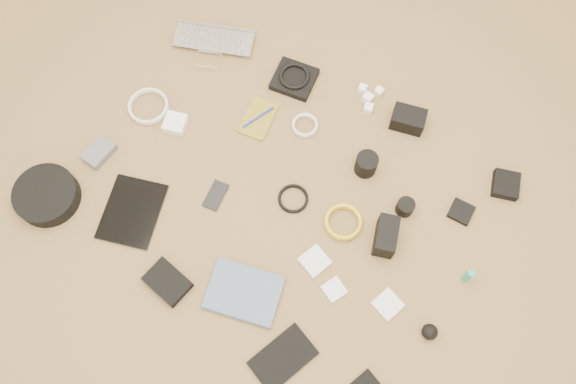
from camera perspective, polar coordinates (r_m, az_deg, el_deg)
The scene contains 32 objects.
laptop at distance 2.22m, azimuth -7.77°, elevation 14.20°, with size 0.30×0.21×0.02m, color #B6B6BA.
headphone_pouch at distance 2.12m, azimuth 0.64°, elevation 11.40°, with size 0.15×0.14×0.03m, color black.
headphones at distance 2.10m, azimuth 0.65°, elevation 11.70°, with size 0.11×0.11×0.01m, color black.
charger_a at distance 2.12m, azimuth 7.59°, elevation 10.35°, with size 0.03×0.03×0.03m, color white.
charger_b at distance 2.12m, azimuth 9.22°, elevation 10.05°, with size 0.03×0.03×0.03m, color white.
charger_c at distance 2.10m, azimuth 8.12°, elevation 9.42°, with size 0.03×0.03×0.03m, color white.
charger_d at distance 2.08m, azimuth 8.16°, elevation 8.43°, with size 0.03×0.03×0.03m, color white.
dslr_camera at distance 2.06m, azimuth 12.11°, elevation 7.22°, with size 0.12×0.08×0.07m, color black.
lens_pouch at distance 2.06m, azimuth 21.25°, elevation 0.70°, with size 0.09×0.10×0.03m, color black.
notebook_olive at distance 2.05m, azimuth -3.03°, elevation 7.48°, with size 0.10×0.16×0.01m, color olive.
pen_blue at distance 2.04m, azimuth -3.05°, elevation 7.59°, with size 0.01×0.01×0.13m, color #151FAC.
cable_white_a at distance 2.03m, azimuth 1.72°, elevation 6.72°, with size 0.10×0.10×0.01m, color silver.
lens_a at distance 1.94m, azimuth 7.95°, elevation 2.82°, with size 0.08×0.08×0.08m, color black.
lens_b at distance 1.92m, azimuth 11.82°, elevation -1.50°, with size 0.06×0.06×0.05m, color black.
card_reader at distance 1.98m, azimuth 17.18°, elevation -1.94°, with size 0.07×0.07×0.02m, color black.
power_brick at distance 2.06m, azimuth -11.38°, elevation 6.86°, with size 0.08×0.08×0.03m, color white.
cable_white_b at distance 2.13m, azimuth -13.96°, elevation 8.37°, with size 0.15×0.15×0.01m, color silver.
cable_black at distance 1.92m, azimuth 0.53°, elevation -0.73°, with size 0.10×0.10×0.01m, color black.
cable_yellow at distance 1.89m, azimuth 5.61°, elevation -3.13°, with size 0.13×0.13×0.01m, color gold.
flash at distance 1.86m, azimuth 9.92°, elevation -4.44°, with size 0.07×0.12×0.09m, color black.
lens_cleaner at distance 1.89m, azimuth 17.83°, elevation -8.11°, with size 0.02×0.02×0.08m, color teal.
battery_charger at distance 2.08m, azimuth -18.63°, elevation 3.86°, with size 0.07×0.11×0.03m, color #56565B.
tablet at distance 1.97m, azimuth -15.55°, elevation -1.92°, with size 0.18×0.24×0.01m, color black.
phone at distance 1.94m, azimuth -7.35°, elevation -0.34°, with size 0.05×0.10×0.01m, color black.
filter_case_left at distance 1.85m, azimuth 2.73°, elevation -7.01°, with size 0.08×0.08×0.01m, color silver.
filter_case_mid at distance 1.84m, azimuth 4.71°, elevation -9.84°, with size 0.06×0.06×0.01m, color silver.
filter_case_right at distance 1.85m, azimuth 10.10°, elevation -11.17°, with size 0.08×0.08×0.01m, color silver.
air_blower at distance 1.84m, azimuth 14.20°, elevation -13.61°, with size 0.05×0.05×0.05m, color black.
headphone_case at distance 2.06m, azimuth -23.30°, elevation -0.32°, with size 0.21×0.21×0.06m, color black.
drive_case at distance 1.86m, azimuth -12.14°, elevation -8.94°, with size 0.14×0.10×0.03m, color black.
paperback at distance 1.81m, azimuth -5.39°, elevation -12.69°, with size 0.17×0.23×0.02m, color #486079.
notebook_black_a at distance 1.80m, azimuth -0.52°, elevation -16.50°, with size 0.12×0.19×0.01m, color black.
Camera 1 is at (0.42, -0.57, 1.80)m, focal length 35.00 mm.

